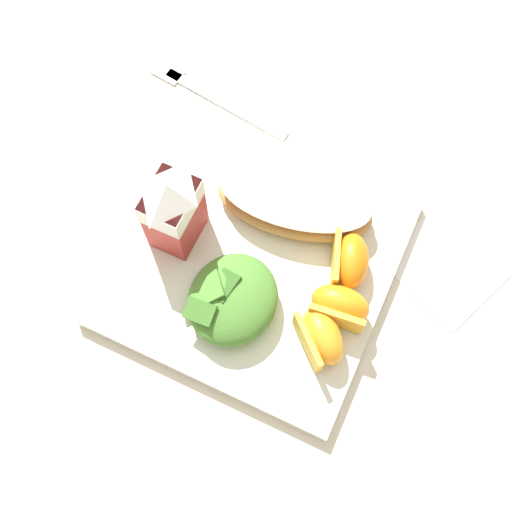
% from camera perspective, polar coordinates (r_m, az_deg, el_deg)
% --- Properties ---
extents(ground, '(3.00, 3.00, 0.00)m').
position_cam_1_polar(ground, '(0.70, 0.00, -0.76)').
color(ground, beige).
extents(white_plate, '(0.28, 0.28, 0.02)m').
position_cam_1_polar(white_plate, '(0.69, 0.00, -0.53)').
color(white_plate, white).
rests_on(white_plate, ground).
extents(cheesy_pizza_bread, '(0.11, 0.18, 0.04)m').
position_cam_1_polar(cheesy_pizza_bread, '(0.69, 3.48, 4.79)').
color(cheesy_pizza_bread, tan).
rests_on(cheesy_pizza_bread, white_plate).
extents(green_salad_pile, '(0.10, 0.09, 0.05)m').
position_cam_1_polar(green_salad_pile, '(0.65, -2.38, -3.74)').
color(green_salad_pile, '#4C8433').
rests_on(green_salad_pile, white_plate).
extents(milk_carton, '(0.06, 0.05, 0.11)m').
position_cam_1_polar(milk_carton, '(0.64, -7.42, 4.26)').
color(milk_carton, '#B7332D').
rests_on(milk_carton, white_plate).
extents(orange_wedge_front, '(0.07, 0.07, 0.04)m').
position_cam_1_polar(orange_wedge_front, '(0.64, 5.78, -7.18)').
color(orange_wedge_front, orange).
rests_on(orange_wedge_front, white_plate).
extents(orange_wedge_middle, '(0.04, 0.06, 0.04)m').
position_cam_1_polar(orange_wedge_middle, '(0.65, 7.45, -4.40)').
color(orange_wedge_middle, orange).
rests_on(orange_wedge_middle, white_plate).
extents(orange_wedge_rear, '(0.07, 0.05, 0.04)m').
position_cam_1_polar(orange_wedge_rear, '(0.67, 8.31, -0.40)').
color(orange_wedge_rear, orange).
rests_on(orange_wedge_rear, white_plate).
extents(paper_napkin, '(0.14, 0.14, 0.00)m').
position_cam_1_polar(paper_napkin, '(0.73, 16.79, -0.58)').
color(paper_napkin, white).
rests_on(paper_napkin, ground).
extents(metal_fork, '(0.04, 0.19, 0.01)m').
position_cam_1_polar(metal_fork, '(0.80, -4.27, 14.20)').
color(metal_fork, silver).
rests_on(metal_fork, ground).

